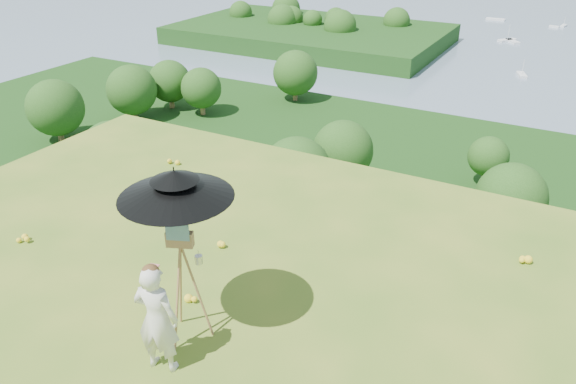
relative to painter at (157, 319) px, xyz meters
The scene contains 12 objects.
ground 0.79m from the painter, 79.67° to the right, with size 14.00×14.00×0.00m, color #487421.
forest_slope 45.75m from the painter, 89.93° to the left, with size 140.00×56.00×22.00m, color #153A0F.
shoreline_tier 83.30m from the painter, 89.97° to the left, with size 170.00×28.00×8.00m, color gray.
peninsula 174.51m from the painter, 115.84° to the left, with size 90.00×60.00×12.00m, color #153A0F, non-canonical shape.
slope_trees 38.16m from the painter, 89.93° to the left, with size 110.00×50.00×6.00m, color #1B4414, non-canonical shape.
harbor_town 80.64m from the painter, 89.97° to the left, with size 110.00×22.00×5.00m, color silver, non-canonical shape.
moored_boats 164.86m from the painter, 94.43° to the left, with size 140.00×140.00×0.70m, color white, non-canonical shape.
wildflowers 0.69m from the painter, ahead, with size 10.00×10.50×0.12m, color yellow, non-canonical shape.
painter is the anchor object (origin of this frame).
field_easel 0.62m from the painter, 95.46° to the left, with size 0.66×0.66×1.74m, color #9D7342, non-canonical shape.
sun_umbrella 1.35m from the painter, 95.99° to the left, with size 1.37×1.37×1.02m, color black, non-canonical shape.
painter_cap 0.71m from the painter, ahead, with size 0.20×0.24×0.10m, color #DE7A7A, non-canonical shape.
Camera 1 is at (3.80, -3.56, 5.13)m, focal length 35.00 mm.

